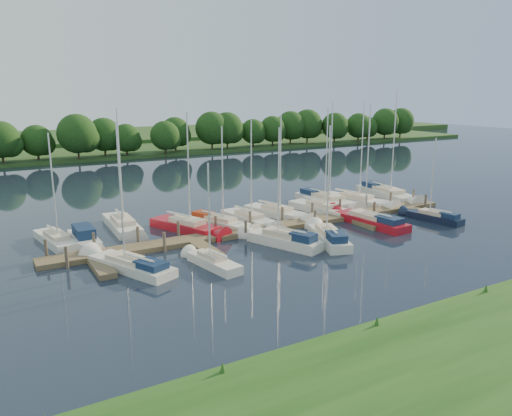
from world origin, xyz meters
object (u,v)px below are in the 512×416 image
sailboat_s_2 (283,241)px  sailboat_n_5 (250,220)px  dock (278,229)px  motorboat (85,240)px  sailboat_n_0 (57,242)px

sailboat_s_2 → sailboat_n_5: bearing=59.6°
dock → sailboat_s_2: bearing=-117.2°
dock → motorboat: 16.38m
sailboat_n_0 → sailboat_n_5: bearing=164.5°
motorboat → sailboat_s_2: 16.10m
sailboat_n_0 → sailboat_s_2: sailboat_s_2 is taller
sailboat_n_5 → sailboat_s_2: (-1.17, -7.50, 0.08)m
motorboat → sailboat_s_2: (13.83, -8.25, -0.02)m
motorboat → sailboat_s_2: sailboat_s_2 is taller
motorboat → sailboat_n_5: 15.01m
dock → sailboat_n_5: 3.84m
dock → motorboat: motorboat is taller
dock → sailboat_n_0: 18.56m
dock → sailboat_n_0: (-17.73, 5.46, 0.07)m
motorboat → sailboat_n_5: sailboat_n_5 is taller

